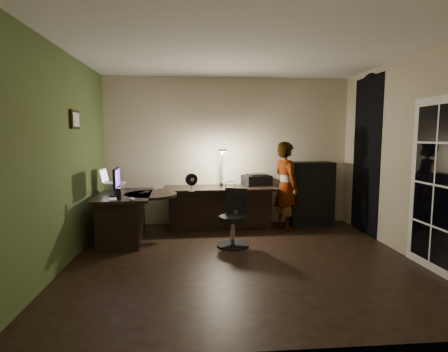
{
  "coord_description": "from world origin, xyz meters",
  "views": [
    {
      "loc": [
        -0.62,
        -4.45,
        1.62
      ],
      "look_at": [
        -0.15,
        1.05,
        1.0
      ],
      "focal_mm": 28.0,
      "sensor_mm": 36.0,
      "label": 1
    }
  ],
  "objects": [
    {
      "name": "floor",
      "position": [
        0.0,
        0.0,
        -0.01
      ],
      "size": [
        4.5,
        4.0,
        0.01
      ],
      "primitive_type": "cube",
      "color": "black",
      "rests_on": "ground"
    },
    {
      "name": "ceiling",
      "position": [
        0.0,
        0.0,
        2.71
      ],
      "size": [
        4.5,
        4.0,
        0.01
      ],
      "primitive_type": "cube",
      "color": "silver",
      "rests_on": "floor"
    },
    {
      "name": "wall_back",
      "position": [
        0.0,
        2.0,
        1.35
      ],
      "size": [
        4.5,
        0.01,
        2.7
      ],
      "primitive_type": "cube",
      "color": "#C0B290",
      "rests_on": "floor"
    },
    {
      "name": "wall_front",
      "position": [
        0.0,
        -2.0,
        1.35
      ],
      "size": [
        4.5,
        0.01,
        2.7
      ],
      "primitive_type": "cube",
      "color": "#C0B290",
      "rests_on": "floor"
    },
    {
      "name": "wall_left",
      "position": [
        -2.25,
        0.0,
        1.35
      ],
      "size": [
        0.01,
        4.0,
        2.7
      ],
      "primitive_type": "cube",
      "color": "#C0B290",
      "rests_on": "floor"
    },
    {
      "name": "wall_right",
      "position": [
        2.25,
        0.0,
        1.35
      ],
      "size": [
        0.01,
        4.0,
        2.7
      ],
      "primitive_type": "cube",
      "color": "#C0B290",
      "rests_on": "floor"
    },
    {
      "name": "green_wall_overlay",
      "position": [
        -2.24,
        0.0,
        1.35
      ],
      "size": [
        0.0,
        4.0,
        2.7
      ],
      "primitive_type": "cube",
      "color": "#485C2B",
      "rests_on": "floor"
    },
    {
      "name": "arched_doorway",
      "position": [
        2.24,
        1.15,
        1.3
      ],
      "size": [
        0.01,
        0.9,
        2.6
      ],
      "primitive_type": "cube",
      "color": "black",
      "rests_on": "floor"
    },
    {
      "name": "french_door",
      "position": [
        2.24,
        -0.55,
        1.05
      ],
      "size": [
        0.02,
        0.92,
        2.1
      ],
      "primitive_type": "cube",
      "color": "white",
      "rests_on": "floor"
    },
    {
      "name": "framed_picture",
      "position": [
        -2.22,
        0.45,
        1.85
      ],
      "size": [
        0.04,
        0.3,
        0.25
      ],
      "primitive_type": "cube",
      "color": "black",
      "rests_on": "wall_left"
    },
    {
      "name": "desk_left",
      "position": [
        -1.69,
        0.96,
        0.37
      ],
      "size": [
        0.86,
        1.33,
        0.75
      ],
      "primitive_type": "cube",
      "rotation": [
        0.0,
        0.0,
        0.05
      ],
      "color": "black",
      "rests_on": "floor"
    },
    {
      "name": "desk_right",
      "position": [
        -0.17,
        1.61,
        0.37
      ],
      "size": [
        1.99,
        0.72,
        0.74
      ],
      "primitive_type": "cube",
      "rotation": [
        0.0,
        0.0,
        0.02
      ],
      "color": "black",
      "rests_on": "floor"
    },
    {
      "name": "cabinet",
      "position": [
        1.5,
        1.71,
        0.58
      ],
      "size": [
        0.79,
        0.41,
        1.17
      ],
      "primitive_type": "cube",
      "rotation": [
        0.0,
        0.0,
        0.03
      ],
      "color": "black",
      "rests_on": "floor"
    },
    {
      "name": "laptop_stand",
      "position": [
        -1.92,
        1.34,
        0.8
      ],
      "size": [
        0.3,
        0.27,
        0.11
      ],
      "primitive_type": "cube",
      "rotation": [
        0.0,
        0.0,
        -0.19
      ],
      "color": "silver",
      "rests_on": "desk_left"
    },
    {
      "name": "laptop",
      "position": [
        -1.92,
        1.34,
        0.98
      ],
      "size": [
        0.38,
        0.36,
        0.24
      ],
      "primitive_type": "cube",
      "rotation": [
        0.0,
        0.0,
        -0.08
      ],
      "color": "silver",
      "rests_on": "laptop_stand"
    },
    {
      "name": "monitor",
      "position": [
        -1.79,
        0.79,
        0.9
      ],
      "size": [
        0.12,
        0.46,
        0.3
      ],
      "primitive_type": "cube",
      "rotation": [
        0.0,
        0.0,
        0.07
      ],
      "color": "black",
      "rests_on": "desk_left"
    },
    {
      "name": "mouse",
      "position": [
        -1.49,
        0.4,
        0.77
      ],
      "size": [
        0.08,
        0.11,
        0.04
      ],
      "primitive_type": "ellipsoid",
      "rotation": [
        0.0,
        0.0,
        0.16
      ],
      "color": "silver",
      "rests_on": "desk_left"
    },
    {
      "name": "phone",
      "position": [
        -1.39,
        1.11,
        0.75
      ],
      "size": [
        0.09,
        0.15,
        0.01
      ],
      "primitive_type": "cube",
      "rotation": [
        0.0,
        0.0,
        -0.09
      ],
      "color": "black",
      "rests_on": "desk_left"
    },
    {
      "name": "pen",
      "position": [
        -1.43,
        0.97,
        0.75
      ],
      "size": [
        0.08,
        0.14,
        0.01
      ],
      "primitive_type": "cube",
      "rotation": [
        0.0,
        0.0,
        0.51
      ],
      "color": "black",
      "rests_on": "desk_left"
    },
    {
      "name": "speaker",
      "position": [
        -1.66,
        0.42,
        0.83
      ],
      "size": [
        0.08,
        0.08,
        0.17
      ],
      "primitive_type": "cylinder",
      "rotation": [
        0.0,
        0.0,
        -0.29
      ],
      "color": "black",
      "rests_on": "desk_left"
    },
    {
      "name": "notepad",
      "position": [
        -1.74,
        0.48,
        0.75
      ],
      "size": [
        0.19,
        0.23,
        0.01
      ],
      "primitive_type": "cube",
      "rotation": [
        0.0,
        0.0,
        0.27
      ],
      "color": "silver",
      "rests_on": "desk_left"
    },
    {
      "name": "desk_fan",
      "position": [
        -0.67,
        1.14,
        0.89
      ],
      "size": [
        0.22,
        0.18,
        0.3
      ],
      "primitive_type": "cube",
      "rotation": [
        0.0,
        0.0,
        0.41
      ],
      "color": "black",
      "rests_on": "desk_right"
    },
    {
      "name": "headphones",
      "position": [
        0.02,
        1.74,
        0.79
      ],
      "size": [
        0.21,
        0.1,
        0.1
      ],
      "primitive_type": "cube",
      "rotation": [
        0.0,
        0.0,
        -0.03
      ],
      "color": "#1F5688",
      "rests_on": "desk_right"
    },
    {
      "name": "printer",
      "position": [
        0.51,
        1.8,
        0.84
      ],
      "size": [
        0.55,
        0.47,
        0.21
      ],
      "primitive_type": "cube",
      "rotation": [
        0.0,
        0.0,
        0.25
      ],
      "color": "black",
      "rests_on": "desk_right"
    },
    {
      "name": "desk_lamp",
      "position": [
        -0.14,
        1.73,
        1.1
      ],
      "size": [
        0.23,
        0.36,
        0.73
      ],
      "primitive_type": "cube",
      "rotation": [
        0.0,
        0.0,
        -0.19
      ],
      "color": "black",
      "rests_on": "desk_right"
    },
    {
      "name": "office_chair",
      "position": [
        -0.06,
        0.57,
        0.42
      ],
      "size": [
        0.62,
        0.62,
        0.85
      ],
      "primitive_type": "cube",
      "rotation": [
        0.0,
        0.0,
        -0.4
      ],
      "color": "black",
      "rests_on": "floor"
    },
    {
      "name": "person",
      "position": [
        0.96,
        1.44,
        0.77
      ],
      "size": [
        0.52,
        0.63,
        1.54
      ],
      "primitive_type": "imported",
      "rotation": [
        0.0,
        0.0,
        1.88
      ],
      "color": "#D8A88C",
      "rests_on": "floor"
    }
  ]
}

